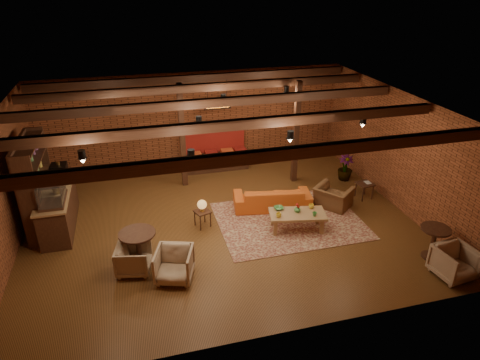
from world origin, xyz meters
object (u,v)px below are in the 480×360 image
object	(u,v)px
side_table_book	(365,184)
sofa	(272,197)
side_table_lamp	(202,207)
armchair_a	(134,257)
armchair_right	(333,194)
round_table_left	(138,243)
round_table_right	(434,238)
armchair_far	(455,261)
coffee_table	(297,215)
armchair_b	(174,263)
plant_tall	(348,143)

from	to	relation	value
side_table_book	sofa	bearing A→B (deg)	176.81
sofa	side_table_lamp	bearing A→B (deg)	22.82
side_table_lamp	armchair_a	bearing A→B (deg)	-141.05
side_table_lamp	armchair_right	bearing A→B (deg)	1.09
round_table_left	armchair_a	bearing A→B (deg)	-120.46
sofa	armchair_a	xyz separation A→B (m)	(-3.88, -1.94, 0.06)
armchair_right	round_table_right	world-z (taller)	armchair_right
side_table_lamp	armchair_far	world-z (taller)	armchair_far
coffee_table	side_table_book	distance (m)	2.79
side_table_lamp	armchair_b	distance (m)	2.18
armchair_a	round_table_right	xyz separation A→B (m)	(6.71, -1.24, 0.16)
sofa	armchair_b	distance (m)	3.90
sofa	side_table_lamp	world-z (taller)	side_table_lamp
round_table_left	armchair_far	distance (m)	6.94
armchair_a	armchair_b	xyz separation A→B (m)	(0.83, -0.48, 0.03)
coffee_table	armchair_right	world-z (taller)	armchair_right
armchair_right	side_table_book	distance (m)	1.16
armchair_a	plant_tall	bearing A→B (deg)	-53.45
round_table_right	armchair_a	bearing A→B (deg)	169.51
coffee_table	side_table_lamp	bearing A→B (deg)	161.58
armchair_right	armchair_far	size ratio (longest dim) A/B	1.19
coffee_table	side_table_book	bearing A→B (deg)	23.13
round_table_right	plant_tall	distance (m)	4.36
side_table_lamp	plant_tall	world-z (taller)	plant_tall
side_table_lamp	armchair_far	distance (m)	5.99
sofa	side_table_book	xyz separation A→B (m)	(2.80, -0.16, 0.13)
coffee_table	armchair_right	distance (m)	1.67
armchair_far	side_table_lamp	bearing A→B (deg)	138.78
armchair_a	armchair_far	xyz separation A→B (m)	(6.71, -1.97, 0.03)
side_table_book	armchair_far	size ratio (longest dim) A/B	0.63
round_table_left	side_table_book	world-z (taller)	round_table_left
armchair_b	coffee_table	bearing A→B (deg)	37.92
side_table_lamp	armchair_far	xyz separation A→B (m)	(4.91, -3.43, -0.19)
round_table_right	armchair_far	distance (m)	0.74
armchair_far	armchair_b	bearing A→B (deg)	159.50
armchair_b	armchair_far	xyz separation A→B (m)	(5.88, -1.49, 0.00)
side_table_book	round_table_left	bearing A→B (deg)	-166.54
armchair_a	armchair_far	distance (m)	7.00
coffee_table	round_table_right	xyz separation A→B (m)	(2.60, -1.93, 0.09)
armchair_far	plant_tall	xyz separation A→B (m)	(0.00, 5.03, 0.85)
armchair_a	armchair_b	world-z (taller)	armchair_b
armchair_a	side_table_book	bearing A→B (deg)	-62.97
armchair_far	plant_tall	bearing A→B (deg)	83.72
coffee_table	side_table_lamp	distance (m)	2.44
coffee_table	plant_tall	bearing A→B (deg)	42.35
sofa	armchair_right	xyz separation A→B (m)	(1.67, -0.41, 0.10)
side_table_lamp	side_table_book	size ratio (longest dim) A/B	1.55
sofa	armchair_b	xyz separation A→B (m)	(-3.05, -2.42, 0.08)
armchair_b	sofa	bearing A→B (deg)	56.76
round_table_left	armchair_a	xyz separation A→B (m)	(-0.13, -0.22, -0.21)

